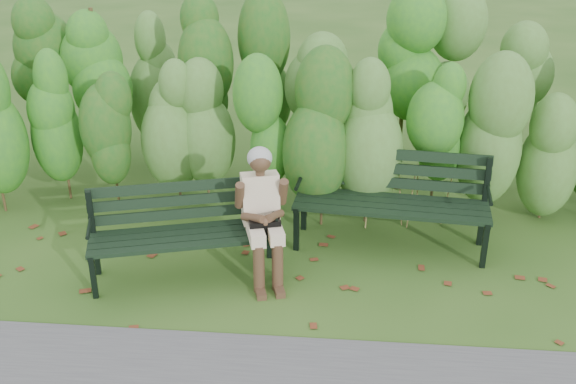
{
  "coord_description": "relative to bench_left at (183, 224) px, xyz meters",
  "views": [
    {
      "loc": [
        0.52,
        -5.53,
        3.47
      ],
      "look_at": [
        0.0,
        0.35,
        0.75
      ],
      "focal_mm": 42.0,
      "sensor_mm": 36.0,
      "label": 1
    }
  ],
  "objects": [
    {
      "name": "seated_woman",
      "position": [
        0.76,
        0.03,
        0.2
      ],
      "size": [
        0.54,
        0.78,
        1.27
      ],
      "color": "beige",
      "rests_on": "ground"
    },
    {
      "name": "hedge_band",
      "position": [
        0.97,
        1.83,
        0.74
      ],
      "size": [
        11.04,
        1.67,
        2.42
      ],
      "color": "#47381E",
      "rests_on": "ground"
    },
    {
      "name": "leaf_litter",
      "position": [
        1.33,
        -0.19,
        -0.52
      ],
      "size": [
        5.99,
        2.27,
        0.01
      ],
      "color": "brown",
      "rests_on": "ground"
    },
    {
      "name": "ground",
      "position": [
        0.97,
        -0.03,
        -0.52
      ],
      "size": [
        80.0,
        80.0,
        0.0
      ],
      "primitive_type": "plane",
      "color": "#254A15"
    },
    {
      "name": "bench_left",
      "position": [
        0.0,
        0.0,
        0.0
      ],
      "size": [
        1.85,
        1.04,
        0.88
      ],
      "color": "black",
      "rests_on": "ground"
    },
    {
      "name": "bench_right",
      "position": [
        2.0,
        0.77,
        0.06
      ],
      "size": [
        2.01,
        0.83,
        0.98
      ],
      "color": "black",
      "rests_on": "ground"
    }
  ]
}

